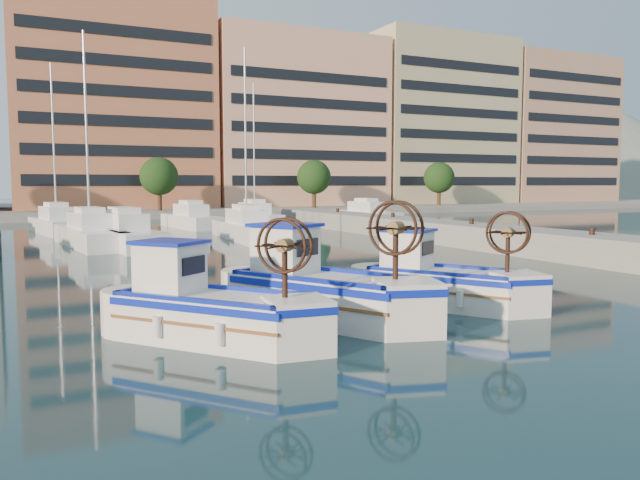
# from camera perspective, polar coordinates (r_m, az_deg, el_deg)

# --- Properties ---
(ground) EXTENTS (300.00, 300.00, 0.00)m
(ground) POSITION_cam_1_polar(r_m,az_deg,el_deg) (16.40, 9.44, -6.87)
(ground) COLOR #1A3C44
(ground) RESTS_ON ground
(quay) EXTENTS (3.00, 60.00, 1.20)m
(quay) POSITION_cam_1_polar(r_m,az_deg,el_deg) (30.80, 20.75, -0.39)
(quay) COLOR gray
(quay) RESTS_ON ground
(waterfront) EXTENTS (180.00, 40.00, 25.60)m
(waterfront) POSITION_cam_1_polar(r_m,az_deg,el_deg) (80.66, -12.54, 10.51)
(waterfront) COLOR gray
(waterfront) RESTS_ON ground
(hill_east) EXTENTS (160.00, 160.00, 50.00)m
(hill_east) POSITION_cam_1_polar(r_m,az_deg,el_deg) (193.51, 24.83, 3.67)
(hill_east) COLOR slate
(hill_east) RESTS_ON ground
(yacht_marina) EXTENTS (37.69, 23.36, 11.50)m
(yacht_marina) POSITION_cam_1_polar(r_m,az_deg,el_deg) (41.53, -17.12, 0.97)
(yacht_marina) COLOR white
(yacht_marina) RESTS_ON ground
(fishing_boat_a) EXTENTS (4.01, 4.37, 2.73)m
(fishing_boat_a) POSITION_cam_1_polar(r_m,az_deg,el_deg) (13.70, -10.14, -6.05)
(fishing_boat_a) COLOR white
(fishing_boat_a) RESTS_ON ground
(fishing_boat_b) EXTENTS (3.96, 5.00, 3.03)m
(fishing_boat_b) POSITION_cam_1_polar(r_m,az_deg,el_deg) (15.47, 0.10, -4.38)
(fishing_boat_b) COLOR white
(fishing_boat_b) RESTS_ON ground
(fishing_boat_c) EXTENTS (3.68, 4.41, 2.69)m
(fishing_boat_c) POSITION_cam_1_polar(r_m,az_deg,el_deg) (17.66, 10.92, -3.58)
(fishing_boat_c) COLOR white
(fishing_boat_c) RESTS_ON ground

